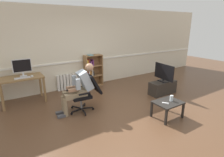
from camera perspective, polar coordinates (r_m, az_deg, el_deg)
The scene contains 15 objects.
ground_plane at distance 4.42m, azimuth 4.39°, elevation -11.78°, with size 18.00×18.00×0.00m, color brown.
back_wall at distance 6.24m, azimuth -10.25°, elevation 9.59°, with size 12.00×0.13×2.70m.
computer_desk at distance 5.45m, azimuth -27.20°, elevation -0.75°, with size 1.11×0.64×0.76m.
imac_monitor at distance 5.44m, azimuth -27.09°, elevation 3.49°, with size 0.48×0.14×0.48m.
keyboard at distance 5.28m, azimuth -26.99°, elevation 0.19°, with size 0.39×0.12×0.02m, color silver.
computer_mouse at distance 5.32m, azimuth -24.46°, elevation 0.72°, with size 0.06×0.10×0.03m, color white.
bookshelf at distance 6.33m, azimuth -6.47°, elevation 2.40°, with size 0.64×0.29×1.14m.
radiator at distance 6.18m, azimuth -14.16°, elevation -1.04°, with size 0.72×0.08×0.53m.
office_chair at distance 4.52m, azimuth -8.20°, elevation -3.97°, with size 0.86×0.62×0.95m.
person_seated at distance 4.42m, azimuth -10.61°, elevation -2.77°, with size 1.00×0.41×1.22m.
tv_stand at distance 5.85m, azimuth 16.04°, elevation -2.81°, with size 0.91×0.37×0.41m.
tv_screen at distance 5.71m, azimuth 16.45°, elevation 1.87°, with size 0.23×0.78×0.55m.
coffee_table at distance 4.38m, azimuth 17.59°, elevation -7.90°, with size 0.64×0.50×0.40m.
drinking_glass at distance 4.40m, azimuth 18.68°, elevation -6.07°, with size 0.08×0.08×0.14m, color silver.
spare_remote at distance 4.25m, azimuth 16.87°, elevation -7.62°, with size 0.04×0.15×0.02m, color white.
Camera 1 is at (-2.36, -3.08, 2.13)m, focal length 28.25 mm.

